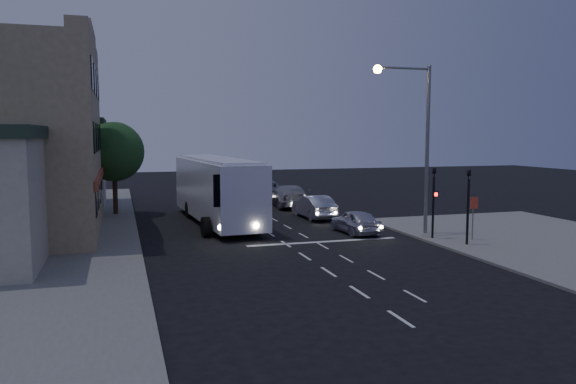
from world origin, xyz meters
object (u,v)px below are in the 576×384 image
object	(u,v)px
streetlight	(417,130)
traffic_signal_main	(434,194)
street_tree	(114,149)
traffic_signal_side	(468,198)
regulatory_sign	(473,211)
car_suv	(355,221)
car_sedan_b	(289,196)
tour_bus	(216,188)
car_sedan_a	(314,207)
car_sedan_c	(266,190)

from	to	relation	value
streetlight	traffic_signal_main	bearing A→B (deg)	-79.80
streetlight	street_tree	world-z (taller)	streetlight
traffic_signal_side	regulatory_sign	distance (m)	1.61
car_suv	car_sedan_b	bearing A→B (deg)	-91.89
car_suv	streetlight	distance (m)	5.99
traffic_signal_main	car_suv	bearing A→B (deg)	135.08
regulatory_sign	tour_bus	bearing A→B (deg)	139.21
traffic_signal_side	street_tree	bearing A→B (deg)	135.50
car_sedan_a	street_tree	bearing A→B (deg)	-24.25
car_suv	traffic_signal_main	bearing A→B (deg)	132.26
car_sedan_a	streetlight	world-z (taller)	streetlight
car_sedan_b	traffic_signal_main	size ratio (longest dim) A/B	1.40
car_sedan_a	car_sedan_b	distance (m)	6.04
car_suv	street_tree	world-z (taller)	street_tree
car_suv	traffic_signal_side	xyz separation A→B (m)	(3.73, -5.00, 1.75)
tour_bus	regulatory_sign	size ratio (longest dim) A/B	6.04
car_suv	streetlight	bearing A→B (deg)	147.21
traffic_signal_main	car_sedan_c	bearing A→B (deg)	100.52
regulatory_sign	car_sedan_c	bearing A→B (deg)	104.43
car_sedan_a	streetlight	size ratio (longest dim) A/B	0.51
regulatory_sign	street_tree	xyz separation A→B (m)	(-17.51, 15.26, 2.90)
car_sedan_a	traffic_signal_side	xyz separation A→B (m)	(4.03, -11.07, 1.67)
car_sedan_c	regulatory_sign	world-z (taller)	regulatory_sign
car_sedan_b	traffic_signal_side	world-z (taller)	traffic_signal_side
car_sedan_a	regulatory_sign	bearing A→B (deg)	114.67
regulatory_sign	street_tree	world-z (taller)	street_tree
car_sedan_c	traffic_signal_main	xyz separation A→B (m)	(3.73, -20.08, 1.61)
car_sedan_c	traffic_signal_main	distance (m)	20.49
car_sedan_a	regulatory_sign	size ratio (longest dim) A/B	2.08
car_sedan_c	street_tree	distance (m)	13.91
street_tree	tour_bus	bearing A→B (deg)	-41.63
car_sedan_a	traffic_signal_side	distance (m)	11.90
tour_bus	streetlight	xyz separation A→B (m)	(9.52, -7.47, 3.55)
car_sedan_b	car_sedan_c	size ratio (longest dim) A/B	0.99
traffic_signal_main	traffic_signal_side	size ratio (longest dim) A/B	1.00
car_suv	regulatory_sign	bearing A→B (deg)	136.70
car_suv	car_sedan_c	distance (m)	17.08
tour_bus	car_sedan_c	world-z (taller)	tour_bus
streetlight	traffic_signal_side	bearing A→B (deg)	-74.30
regulatory_sign	car_sedan_b	bearing A→B (deg)	106.97
tour_bus	streetlight	distance (m)	12.61
car_sedan_c	streetlight	bearing A→B (deg)	105.38
street_tree	traffic_signal_main	bearing A→B (deg)	-42.03
traffic_signal_side	car_suv	bearing A→B (deg)	126.73
car_sedan_b	street_tree	world-z (taller)	street_tree
car_sedan_b	traffic_signal_main	distance (m)	15.55
street_tree	regulatory_sign	bearing A→B (deg)	-41.08
car_sedan_c	streetlight	xyz separation A→B (m)	(3.47, -18.66, 4.92)
regulatory_sign	streetlight	bearing A→B (deg)	128.75
traffic_signal_side	car_sedan_b	bearing A→B (deg)	102.93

